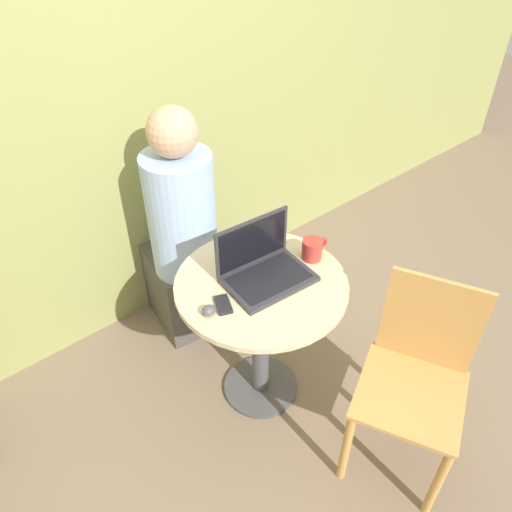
{
  "coord_description": "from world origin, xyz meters",
  "views": [
    {
      "loc": [
        -0.99,
        -1.15,
        2.08
      ],
      "look_at": [
        0.01,
        0.05,
        0.81
      ],
      "focal_mm": 35.0,
      "sensor_mm": 36.0,
      "label": 1
    }
  ],
  "objects_px": {
    "cell_phone": "(223,305)",
    "person_seated": "(181,244)",
    "laptop": "(263,267)",
    "chair_empty": "(414,379)"
  },
  "relations": [
    {
      "from": "laptop",
      "to": "person_seated",
      "type": "relative_size",
      "value": 0.29
    },
    {
      "from": "laptop",
      "to": "cell_phone",
      "type": "relative_size",
      "value": 3.29
    },
    {
      "from": "laptop",
      "to": "person_seated",
      "type": "distance_m",
      "value": 0.63
    },
    {
      "from": "cell_phone",
      "to": "laptop",
      "type": "bearing_deg",
      "value": 8.21
    },
    {
      "from": "laptop",
      "to": "person_seated",
      "type": "xyz_separation_m",
      "value": [
        -0.04,
        0.59,
        -0.21
      ]
    },
    {
      "from": "cell_phone",
      "to": "person_seated",
      "type": "relative_size",
      "value": 0.09
    },
    {
      "from": "person_seated",
      "to": "laptop",
      "type": "bearing_deg",
      "value": -86.55
    },
    {
      "from": "cell_phone",
      "to": "person_seated",
      "type": "bearing_deg",
      "value": 72.41
    },
    {
      "from": "cell_phone",
      "to": "chair_empty",
      "type": "xyz_separation_m",
      "value": [
        0.48,
        -0.6,
        -0.26
      ]
    },
    {
      "from": "cell_phone",
      "to": "chair_empty",
      "type": "relative_size",
      "value": 0.13
    }
  ]
}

